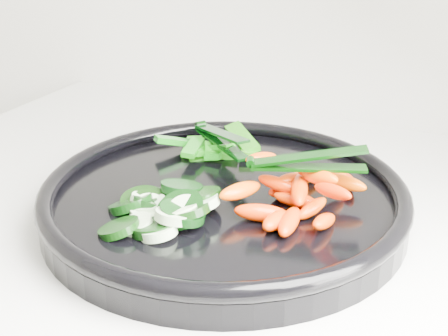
% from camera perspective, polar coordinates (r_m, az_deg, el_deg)
% --- Properties ---
extents(veggie_tray, '(0.39, 0.39, 0.04)m').
position_cam_1_polar(veggie_tray, '(0.64, 0.00, -2.84)').
color(veggie_tray, black).
rests_on(veggie_tray, counter).
extents(cucumber_pile, '(0.12, 0.13, 0.04)m').
position_cam_1_polar(cucumber_pile, '(0.60, -5.64, -3.63)').
color(cucumber_pile, black).
rests_on(cucumber_pile, veggie_tray).
extents(carrot_pile, '(0.13, 0.16, 0.05)m').
position_cam_1_polar(carrot_pile, '(0.61, 6.79, -2.17)').
color(carrot_pile, '#FF4200').
rests_on(carrot_pile, veggie_tray).
extents(pepper_pile, '(0.12, 0.11, 0.04)m').
position_cam_1_polar(pepper_pile, '(0.73, -0.76, 1.84)').
color(pepper_pile, '#09640B').
rests_on(pepper_pile, veggie_tray).
extents(tong_carrot, '(0.11, 0.06, 0.02)m').
position_cam_1_polar(tong_carrot, '(0.59, 7.39, 0.56)').
color(tong_carrot, black).
rests_on(tong_carrot, carrot_pile).
extents(tong_pepper, '(0.10, 0.08, 0.02)m').
position_cam_1_polar(tong_pepper, '(0.71, -0.42, 2.84)').
color(tong_pepper, black).
rests_on(tong_pepper, pepper_pile).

